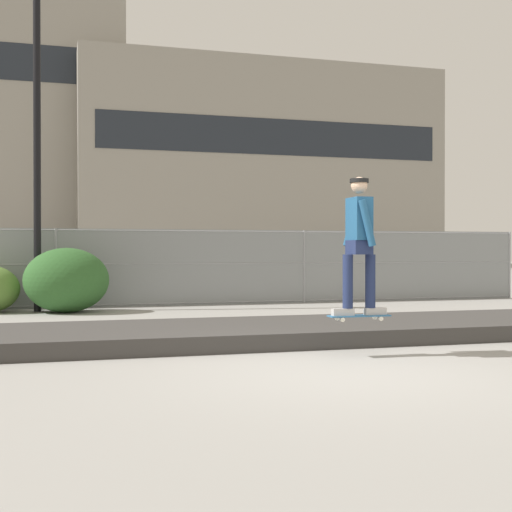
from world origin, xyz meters
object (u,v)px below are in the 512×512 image
Objects in this scene: skateboard at (359,316)px; parked_car_near at (56,269)px; skater at (359,237)px; shrub_center at (66,280)px; street_lamp at (37,108)px.

parked_car_near is at bearing 107.38° from skateboard.
skateboard is 0.46× the size of skater.
shrub_center reaches higher than skateboard.
skateboard is 12.28m from parked_car_near.
parked_car_near is at bearing 83.95° from street_lamp.
skateboard is 8.20m from shrub_center.
skater is 9.38m from street_lamp.
street_lamp reaches higher than shrub_center.
skater is 0.39× the size of parked_car_near.
shrub_center is at bearing 114.97° from skater.
shrub_center is (-3.46, 7.43, -0.82)m from skater.
parked_car_near is (-3.67, 11.71, 0.32)m from skateboard.
skateboard is 9.75m from street_lamp.
parked_car_near is 2.50× the size of shrub_center.
street_lamp is 5.25m from parked_car_near.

